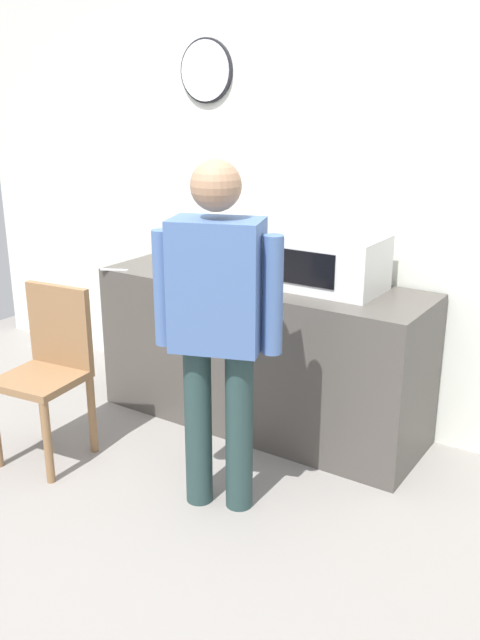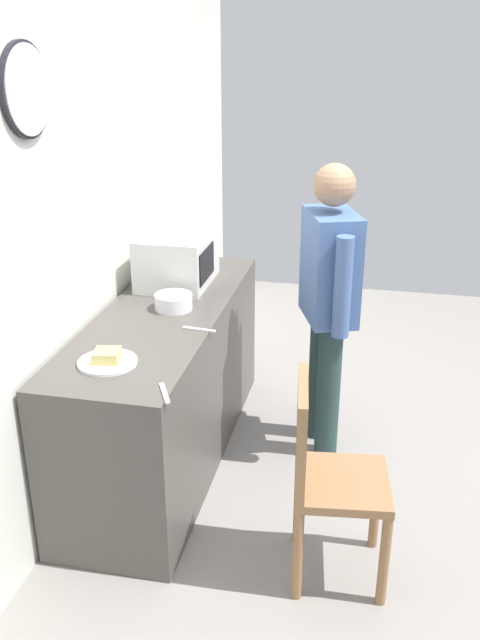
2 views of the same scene
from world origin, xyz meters
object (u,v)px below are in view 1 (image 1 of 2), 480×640
sandwich_plate (176,261)px  salad_bowl (262,276)px  microwave (335,263)px  spoon_utensil (114,270)px  person_standing (217,316)px  fork_utensil (205,284)px  wooden_chair (50,365)px

sandwich_plate → salad_bowl: size_ratio=1.33×
sandwich_plate → microwave: bearing=0.2°
spoon_utensil → person_standing: (1.16, -0.56, 0.06)m
fork_utensil → spoon_utensil: 0.66m
fork_utensil → wooden_chair: bearing=-127.8°
spoon_utensil → wooden_chair: 0.76m
sandwich_plate → fork_utensil: sandwich_plate is taller
microwave → wooden_chair: (-1.18, -0.99, -0.52)m
salad_bowl → wooden_chair: bearing=-131.0°
microwave → sandwich_plate: size_ratio=1.89×
sandwich_plate → fork_utensil: bearing=-33.9°
sandwich_plate → person_standing: person_standing is taller
sandwich_plate → salad_bowl: salad_bowl is taller
wooden_chair → fork_utensil: bearing=52.2°
sandwich_plate → person_standing: 1.30m
microwave → spoon_utensil: microwave is taller
fork_utensil → person_standing: person_standing is taller
wooden_chair → microwave: bearing=40.1°
microwave → fork_utensil: size_ratio=2.94×
microwave → fork_utensil: microwave is taller
salad_bowl → microwave: bearing=13.7°
sandwich_plate → wooden_chair: (-0.09, -0.99, -0.39)m
spoon_utensil → person_standing: person_standing is taller
spoon_utensil → wooden_chair: bearing=-79.4°
salad_bowl → fork_utensil: bearing=-139.8°
microwave → sandwich_plate: 1.10m
sandwich_plate → person_standing: size_ratio=0.16×
sandwich_plate → salad_bowl: bearing=-7.7°
wooden_chair → sandwich_plate: bearing=84.9°
person_standing → spoon_utensil: bearing=154.4°
sandwich_plate → salad_bowl: (0.69, -0.09, 0.02)m
spoon_utensil → person_standing: size_ratio=0.10×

